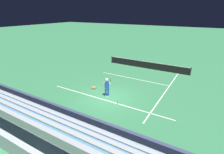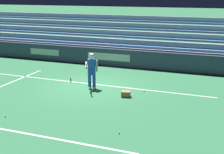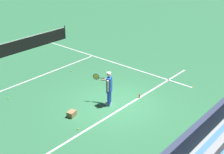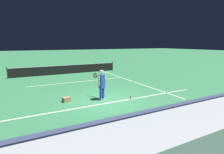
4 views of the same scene
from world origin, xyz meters
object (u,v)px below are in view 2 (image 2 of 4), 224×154
object	(u,v)px
water_bottle	(71,80)
tennis_ball_near_player	(5,117)
tennis_player	(92,71)
tennis_ball_on_baseline	(119,133)
tennis_ball_far_right	(144,91)
ball_box_cardboard	(126,94)
tennis_ball_by_box	(39,70)

from	to	relation	value
water_bottle	tennis_ball_near_player	bearing A→B (deg)	89.62
tennis_player	tennis_ball_on_baseline	bearing A→B (deg)	124.47
tennis_ball_near_player	tennis_ball_far_right	bearing A→B (deg)	-129.94
tennis_ball_on_baseline	tennis_ball_near_player	distance (m)	4.45
tennis_player	tennis_ball_far_right	world-z (taller)	tennis_player
ball_box_cardboard	tennis_ball_far_right	xyz separation A→B (m)	(-0.57, -1.01, -0.10)
tennis_ball_far_right	water_bottle	xyz separation A→B (m)	(4.01, -0.28, 0.08)
tennis_ball_far_right	tennis_ball_near_player	world-z (taller)	same
ball_box_cardboard	water_bottle	world-z (taller)	ball_box_cardboard
tennis_ball_on_baseline	tennis_ball_near_player	bearing A→B (deg)	2.44
tennis_player	tennis_ball_far_right	xyz separation A→B (m)	(-2.48, -0.44, -0.86)
ball_box_cardboard	water_bottle	xyz separation A→B (m)	(3.45, -1.29, -0.02)
tennis_player	tennis_ball_far_right	size ratio (longest dim) A/B	25.98
tennis_ball_near_player	water_bottle	xyz separation A→B (m)	(-0.03, -5.12, 0.08)
tennis_ball_far_right	tennis_ball_near_player	xyz separation A→B (m)	(4.05, 4.83, 0.00)
tennis_player	tennis_ball_far_right	bearing A→B (deg)	-169.95
tennis_ball_by_box	tennis_ball_on_baseline	size ratio (longest dim) A/B	1.00
water_bottle	tennis_ball_by_box	bearing A→B (deg)	-27.08
tennis_player	water_bottle	xyz separation A→B (m)	(1.53, -0.72, -0.78)
ball_box_cardboard	tennis_ball_near_player	world-z (taller)	ball_box_cardboard
tennis_ball_by_box	ball_box_cardboard	bearing A→B (deg)	156.41
ball_box_cardboard	water_bottle	distance (m)	3.68
tennis_ball_by_box	tennis_ball_near_player	bearing A→B (deg)	113.56
water_bottle	ball_box_cardboard	bearing A→B (deg)	159.51
tennis_ball_on_baseline	tennis_ball_by_box	bearing A→B (deg)	-41.20
tennis_ball_far_right	tennis_ball_on_baseline	distance (m)	4.66
tennis_player	tennis_ball_by_box	world-z (taller)	tennis_player
tennis_ball_far_right	water_bottle	bearing A→B (deg)	-4.01
tennis_player	ball_box_cardboard	xyz separation A→B (m)	(-1.92, 0.57, -0.76)
ball_box_cardboard	tennis_ball_far_right	size ratio (longest dim) A/B	6.06
tennis_ball_on_baseline	water_bottle	xyz separation A→B (m)	(4.42, -4.93, 0.08)
water_bottle	tennis_player	bearing A→B (deg)	154.73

